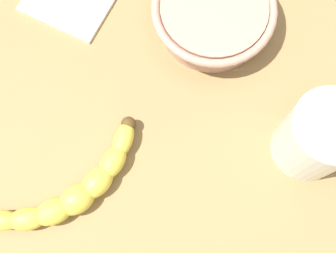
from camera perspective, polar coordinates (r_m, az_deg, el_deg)
wooden_tabletop at (r=62.04cm, az=0.70°, el=-5.41°), size 120.00×120.00×3.00cm
banana at (r=59.52cm, az=-12.05°, el=-7.93°), size 19.26×16.16×3.66cm
smoothie_glass at (r=58.82cm, az=18.25°, el=-1.34°), size 9.25×9.25×11.36cm
ceramic_bowl at (r=64.99cm, az=5.70°, el=13.79°), size 17.22×17.22×5.44cm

